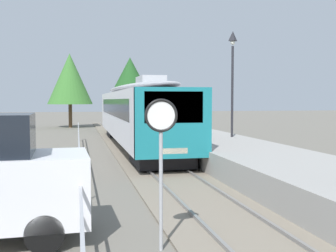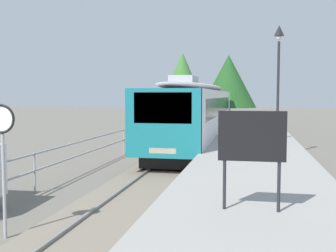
# 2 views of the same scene
# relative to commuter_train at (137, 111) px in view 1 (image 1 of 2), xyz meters

# --- Properties ---
(ground_plane) EXTENTS (160.00, 160.00, 0.00)m
(ground_plane) POSITION_rel_commuter_train_xyz_m (-3.00, -2.74, -2.15)
(ground_plane) COLOR #6B665B
(track_rails) EXTENTS (3.20, 60.00, 0.14)m
(track_rails) POSITION_rel_commuter_train_xyz_m (0.00, -2.74, -2.11)
(track_rails) COLOR slate
(track_rails) RESTS_ON ground
(commuter_train) EXTENTS (2.82, 19.36, 3.74)m
(commuter_train) POSITION_rel_commuter_train_xyz_m (0.00, 0.00, 0.00)
(commuter_train) COLOR silver
(commuter_train) RESTS_ON track_rails
(station_platform) EXTENTS (3.90, 60.00, 0.90)m
(station_platform) POSITION_rel_commuter_train_xyz_m (3.25, -2.74, -1.70)
(station_platform) COLOR #999691
(station_platform) RESTS_ON ground
(platform_lamp_mid_platform) EXTENTS (0.34, 0.34, 5.35)m
(platform_lamp_mid_platform) POSITION_rel_commuter_train_xyz_m (4.36, -3.85, 2.48)
(platform_lamp_mid_platform) COLOR #232328
(platform_lamp_mid_platform) RESTS_ON station_platform
(speed_limit_sign) EXTENTS (0.61, 0.10, 2.81)m
(speed_limit_sign) POSITION_rel_commuter_train_xyz_m (-1.86, -16.57, -0.02)
(speed_limit_sign) COLOR #9EA0A5
(speed_limit_sign) RESTS_ON ground
(carpark_fence) EXTENTS (0.06, 36.06, 1.25)m
(carpark_fence) POSITION_rel_commuter_train_xyz_m (-3.30, -12.74, -1.24)
(carpark_fence) COLOR #9EA0A5
(carpark_fence) RESTS_ON ground
(tree_behind_carpark) EXTENTS (4.81, 4.81, 6.47)m
(tree_behind_carpark) POSITION_rel_commuter_train_xyz_m (1.15, 12.36, 2.04)
(tree_behind_carpark) COLOR brown
(tree_behind_carpark) RESTS_ON ground
(tree_behind_station_far) EXTENTS (4.49, 4.49, 7.45)m
(tree_behind_station_far) POSITION_rel_commuter_train_xyz_m (-4.05, 19.45, 2.76)
(tree_behind_station_far) COLOR brown
(tree_behind_station_far) RESTS_ON ground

